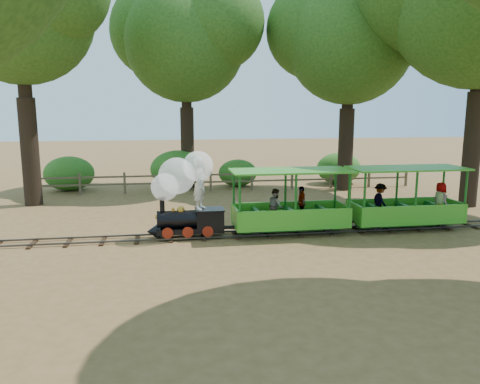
{
  "coord_description": "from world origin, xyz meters",
  "views": [
    {
      "loc": [
        -3.07,
        -13.96,
        3.94
      ],
      "look_at": [
        -0.77,
        0.5,
        1.3
      ],
      "focal_mm": 35.0,
      "sensor_mm": 36.0,
      "label": 1
    }
  ],
  "objects": [
    {
      "name": "locomotive",
      "position": [
        -2.57,
        0.07,
        1.54
      ],
      "size": [
        2.35,
        1.11,
        2.7
      ],
      "color": "black",
      "rests_on": "ground"
    },
    {
      "name": "shrub_mid_w",
      "position": [
        -2.52,
        9.3,
        0.93
      ],
      "size": [
        2.7,
        2.08,
        1.87
      ],
      "primitive_type": "ellipsoid",
      "color": "#2D6B1E",
      "rests_on": "ground"
    },
    {
      "name": "shrub_mid_e",
      "position": [
        0.51,
        9.3,
        0.68
      ],
      "size": [
        1.97,
        1.51,
        1.36
      ],
      "primitive_type": "ellipsoid",
      "color": "#2D6B1E",
      "rests_on": "ground"
    },
    {
      "name": "oak_nc",
      "position": [
        -2.03,
        9.58,
        7.38
      ],
      "size": [
        7.3,
        6.42,
        10.02
      ],
      "color": "#2D2116",
      "rests_on": "ground"
    },
    {
      "name": "carriage_front",
      "position": [
        0.72,
        0.01,
        0.78
      ],
      "size": [
        3.74,
        1.53,
        1.94
      ],
      "color": "green",
      "rests_on": "track"
    },
    {
      "name": "shrub_west",
      "position": [
        -7.7,
        9.3,
        0.83
      ],
      "size": [
        2.39,
        1.84,
        1.65
      ],
      "primitive_type": "ellipsoid",
      "color": "#2D6B1E",
      "rests_on": "ground"
    },
    {
      "name": "shrub_east",
      "position": [
        5.88,
        9.3,
        0.81
      ],
      "size": [
        2.35,
        1.81,
        1.63
      ],
      "primitive_type": "ellipsoid",
      "color": "#2D6B1E",
      "rests_on": "ground"
    },
    {
      "name": "oak_ne",
      "position": [
        5.47,
        7.58,
        7.32
      ],
      "size": [
        7.41,
        6.52,
        9.99
      ],
      "color": "#2D2116",
      "rests_on": "ground"
    },
    {
      "name": "ground",
      "position": [
        0.0,
        0.0,
        0.0
      ],
      "size": [
        90.0,
        90.0,
        0.0
      ],
      "primitive_type": "plane",
      "color": "olive",
      "rests_on": "ground"
    },
    {
      "name": "oak_nw",
      "position": [
        -8.53,
        6.08,
        7.96
      ],
      "size": [
        7.2,
        6.34,
        10.56
      ],
      "color": "#2D2116",
      "rests_on": "ground"
    },
    {
      "name": "fence",
      "position": [
        0.0,
        8.0,
        0.58
      ],
      "size": [
        18.1,
        0.1,
        1.0
      ],
      "color": "brown",
      "rests_on": "ground"
    },
    {
      "name": "track",
      "position": [
        0.0,
        0.0,
        0.07
      ],
      "size": [
        22.0,
        1.0,
        0.1
      ],
      "color": "#3F3D3A",
      "rests_on": "ground"
    },
    {
      "name": "carriage_rear",
      "position": [
        4.63,
        -0.02,
        0.8
      ],
      "size": [
        3.74,
        1.53,
        1.94
      ],
      "color": "green",
      "rests_on": "track"
    }
  ]
}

